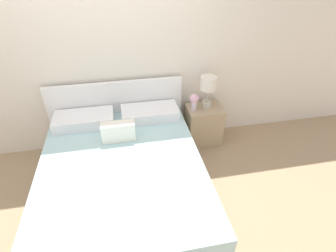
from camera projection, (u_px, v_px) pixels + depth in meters
name	position (u px, v px, depth m)	size (l,w,h in m)	color
ground_plane	(121.00, 141.00, 3.83)	(12.00, 12.00, 0.00)	tan
wall_back	(110.00, 53.00, 3.14)	(8.00, 0.06, 2.60)	silver
bed	(123.00, 175.00, 2.88)	(1.74, 2.09, 0.96)	beige
nightstand	(203.00, 125.00, 3.69)	(0.48, 0.38, 0.56)	tan
table_lamp	(208.00, 86.00, 3.39)	(0.22, 0.22, 0.43)	beige
flower_vase	(194.00, 100.00, 3.41)	(0.12, 0.12, 0.23)	silver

